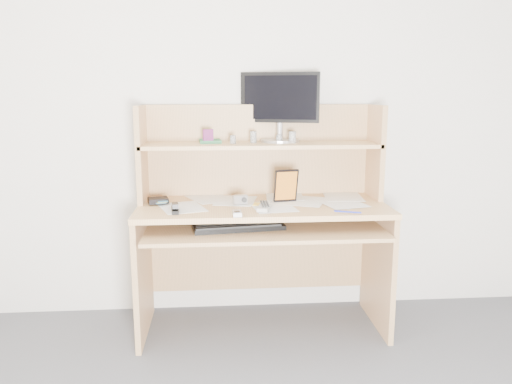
{
  "coord_description": "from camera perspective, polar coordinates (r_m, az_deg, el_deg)",
  "views": [
    {
      "loc": [
        -0.25,
        -1.26,
        1.37
      ],
      "look_at": [
        -0.04,
        1.43,
        0.83
      ],
      "focal_mm": 35.0,
      "sensor_mm": 36.0,
      "label": 1
    }
  ],
  "objects": [
    {
      "name": "monitor",
      "position": [
        3.01,
        2.75,
        9.92
      ],
      "size": [
        0.46,
        0.24,
        0.41
      ],
      "rotation": [
        0.0,
        0.0,
        -0.31
      ],
      "color": "#B8B9BE",
      "rests_on": "desk"
    },
    {
      "name": "tv_remote",
      "position": [
        2.7,
        1.0,
        -1.65
      ],
      "size": [
        0.1,
        0.21,
        0.02
      ],
      "primitive_type": "cube",
      "rotation": [
        0.0,
        0.0,
        -0.23
      ],
      "color": "#A8A8A3",
      "rests_on": "paper_clutter"
    },
    {
      "name": "sticky_note_pad",
      "position": [
        2.79,
        0.4,
        -1.44
      ],
      "size": [
        0.08,
        0.08,
        0.01
      ],
      "primitive_type": "cube",
      "rotation": [
        0.0,
        0.0,
        -0.23
      ],
      "color": "#FEFE42",
      "rests_on": "desk"
    },
    {
      "name": "stapler",
      "position": [
        2.66,
        -9.24,
        -1.73
      ],
      "size": [
        0.05,
        0.14,
        0.04
      ],
      "primitive_type": "cube",
      "rotation": [
        0.0,
        0.0,
        0.12
      ],
      "color": "black",
      "rests_on": "paper_clutter"
    },
    {
      "name": "chip_stack_d",
      "position": [
        2.93,
        -0.31,
        6.3
      ],
      "size": [
        0.04,
        0.04,
        0.07
      ],
      "primitive_type": "cylinder",
      "rotation": [
        0.0,
        0.0,
        -0.01
      ],
      "color": "silver",
      "rests_on": "desk"
    },
    {
      "name": "chip_stack_b",
      "position": [
        2.92,
        4.19,
        6.25
      ],
      "size": [
        0.04,
        0.04,
        0.07
      ],
      "primitive_type": "cylinder",
      "rotation": [
        0.0,
        0.0,
        -0.03
      ],
      "color": "white",
      "rests_on": "desk"
    },
    {
      "name": "digital_camera",
      "position": [
        2.8,
        -1.82,
        -0.86
      ],
      "size": [
        0.09,
        0.05,
        0.05
      ],
      "primitive_type": "cube",
      "rotation": [
        0.0,
        0.0,
        0.3
      ],
      "color": "#AAAAAC",
      "rests_on": "paper_clutter"
    },
    {
      "name": "desk",
      "position": [
        2.91,
        0.63,
        -2.12
      ],
      "size": [
        1.4,
        0.7,
        1.3
      ],
      "color": "tan",
      "rests_on": "floor"
    },
    {
      "name": "paper_clutter",
      "position": [
        2.82,
        0.77,
        -1.35
      ],
      "size": [
        1.32,
        0.54,
        0.01
      ],
      "primitive_type": "cube",
      "color": "silver",
      "rests_on": "desk"
    },
    {
      "name": "card_box",
      "position": [
        2.9,
        -5.5,
        6.34
      ],
      "size": [
        0.06,
        0.04,
        0.08
      ],
      "primitive_type": "cube",
      "rotation": [
        0.0,
        0.0,
        0.32
      ],
      "color": "#9F1E15",
      "rests_on": "desk"
    },
    {
      "name": "blue_pen",
      "position": [
        2.64,
        10.44,
        -2.25
      ],
      "size": [
        0.13,
        0.06,
        0.01
      ],
      "primitive_type": "cylinder",
      "rotation": [
        1.57,
        0.0,
        1.21
      ],
      "color": "#1827BB",
      "rests_on": "paper_clutter"
    },
    {
      "name": "back_wall",
      "position": [
        3.07,
        0.25,
        9.05
      ],
      "size": [
        3.6,
        0.04,
        2.5
      ],
      "primitive_type": "cube",
      "color": "silver",
      "rests_on": "floor"
    },
    {
      "name": "wallet",
      "position": [
        2.88,
        -11.12,
        -0.94
      ],
      "size": [
        0.13,
        0.11,
        0.03
      ],
      "primitive_type": "cube",
      "rotation": [
        0.0,
        0.0,
        0.25
      ],
      "color": "black",
      "rests_on": "paper_clutter"
    },
    {
      "name": "chip_stack_a",
      "position": [
        2.89,
        -2.65,
        6.01
      ],
      "size": [
        0.05,
        0.05,
        0.05
      ],
      "primitive_type": "cylinder",
      "rotation": [
        0.0,
        0.0,
        0.38
      ],
      "color": "black",
      "rests_on": "desk"
    },
    {
      "name": "flip_phone",
      "position": [
        2.56,
        -2.19,
        -2.37
      ],
      "size": [
        0.05,
        0.09,
        0.02
      ],
      "primitive_type": "cube",
      "rotation": [
        0.0,
        0.0,
        0.05
      ],
      "color": "#B5B5B7",
      "rests_on": "paper_clutter"
    },
    {
      "name": "chip_stack_c",
      "position": [
        2.96,
        2.66,
        6.11
      ],
      "size": [
        0.04,
        0.04,
        0.04
      ],
      "primitive_type": "cylinder",
      "rotation": [
        0.0,
        0.0,
        -0.26
      ],
      "color": "black",
      "rests_on": "desk"
    },
    {
      "name": "shelf_book",
      "position": [
        2.97,
        -5.26,
        5.82
      ],
      "size": [
        0.14,
        0.18,
        0.02
      ],
      "primitive_type": "cube",
      "rotation": [
        0.0,
        0.0,
        0.08
      ],
      "color": "#368946",
      "rests_on": "desk"
    },
    {
      "name": "keyboard",
      "position": [
        2.69,
        -2.01,
        -3.88
      ],
      "size": [
        0.51,
        0.24,
        0.03
      ],
      "rotation": [
        0.0,
        0.0,
        0.14
      ],
      "color": "black",
      "rests_on": "desk"
    },
    {
      "name": "game_case",
      "position": [
        2.84,
        3.45,
        0.73
      ],
      "size": [
        0.14,
        0.04,
        0.19
      ],
      "primitive_type": "cube",
      "rotation": [
        0.0,
        0.0,
        0.18
      ],
      "color": "black",
      "rests_on": "paper_clutter"
    }
  ]
}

